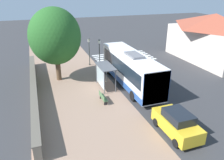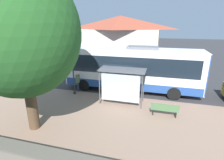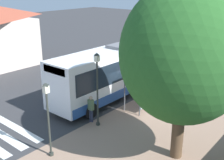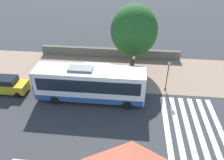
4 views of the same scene
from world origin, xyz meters
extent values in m
plane|color=#353538|center=(0.00, 0.00, 0.00)|extent=(120.00, 120.00, 0.00)
cube|color=#937560|center=(-4.50, 0.00, 0.01)|extent=(9.00, 44.00, 0.02)
cube|color=silver|center=(5.00, 6.80, 0.00)|extent=(9.00, 0.50, 0.01)
cube|color=silver|center=(5.00, 7.75, 0.00)|extent=(9.00, 0.50, 0.01)
cube|color=silver|center=(5.00, 8.70, 0.00)|extent=(9.00, 0.50, 0.01)
cube|color=silver|center=(5.00, 9.65, 0.00)|extent=(9.00, 0.50, 0.01)
cube|color=silver|center=(5.00, 10.60, 0.00)|extent=(9.00, 0.50, 0.01)
cube|color=silver|center=(5.00, 11.55, 0.00)|extent=(9.00, 0.50, 0.01)
cube|color=#6B6356|center=(-8.55, 0.00, 0.62)|extent=(0.50, 20.00, 1.25)
cube|color=#5B5449|center=(-8.55, 0.00, 1.29)|extent=(0.60, 20.00, 0.08)
cube|color=white|center=(1.62, -0.90, 2.03)|extent=(2.58, 11.25, 3.16)
cube|color=black|center=(1.62, -0.90, 2.44)|extent=(2.62, 10.35, 1.39)
cube|color=#264C93|center=(1.62, -0.90, 0.77)|extent=(2.62, 11.03, 0.63)
cube|color=#264C93|center=(1.62, -6.49, 2.03)|extent=(2.62, 0.06, 3.03)
cube|color=black|center=(1.62, 4.69, 3.29)|extent=(1.93, 0.08, 0.44)
cube|color=slate|center=(1.62, -1.74, 3.72)|extent=(1.29, 2.48, 0.22)
cylinder|color=black|center=(0.41, 3.04, 0.50)|extent=(0.30, 1.00, 1.00)
cylinder|color=black|center=(2.82, 3.04, 0.50)|extent=(0.30, 1.00, 1.00)
cylinder|color=black|center=(0.41, -4.39, 0.50)|extent=(0.30, 1.00, 1.00)
cylinder|color=black|center=(2.82, -4.39, 0.50)|extent=(0.30, 1.00, 1.00)
cylinder|color=#515459|center=(-0.56, -2.16, 1.23)|extent=(0.08, 0.08, 2.46)
cylinder|color=#515459|center=(-0.56, 0.82, 1.23)|extent=(0.08, 0.08, 2.46)
cylinder|color=#515459|center=(-1.78, -2.16, 1.23)|extent=(0.08, 0.08, 2.46)
cylinder|color=#515459|center=(-1.78, 0.82, 1.23)|extent=(0.08, 0.08, 2.46)
cube|color=#515459|center=(-1.17, -0.67, 2.50)|extent=(1.52, 3.28, 0.08)
cube|color=silver|center=(-1.76, -0.67, 1.36)|extent=(0.03, 2.68, 1.97)
cylinder|color=#2D3347|center=(-0.07, 3.40, 0.41)|extent=(0.12, 0.12, 0.81)
cylinder|color=#2D3347|center=(0.09, 3.40, 0.41)|extent=(0.12, 0.12, 0.81)
cube|color=#59724C|center=(0.01, 3.40, 1.14)|extent=(0.34, 0.22, 0.66)
sphere|color=tan|center=(0.01, 3.40, 1.59)|extent=(0.23, 0.23, 0.23)
cube|color=#4C7247|center=(-2.36, -3.68, 0.45)|extent=(0.40, 1.72, 0.06)
cube|color=#4C7247|center=(-2.53, -3.68, 0.68)|extent=(0.04, 1.72, 0.40)
cube|color=black|center=(-2.36, -4.37, 0.23)|extent=(0.32, 0.06, 0.45)
cube|color=black|center=(-2.36, -2.99, 0.23)|extent=(0.32, 0.06, 0.45)
cylinder|color=#2D332D|center=(-0.60, 3.45, 0.08)|extent=(0.24, 0.24, 0.16)
cylinder|color=#2D332D|center=(-0.60, 3.45, 1.98)|extent=(0.10, 0.10, 3.96)
cube|color=silver|center=(-0.60, 3.45, 4.13)|extent=(0.24, 0.24, 0.35)
pyramid|color=#2D332D|center=(-0.60, 3.45, 4.38)|extent=(0.28, 0.28, 0.14)
cylinder|color=#2D332D|center=(-0.96, 7.24, 0.08)|extent=(0.24, 0.24, 0.16)
cylinder|color=#2D332D|center=(-0.96, 7.24, 1.67)|extent=(0.10, 0.10, 3.34)
cube|color=silver|center=(-0.96, 7.24, 3.51)|extent=(0.24, 0.24, 0.35)
pyramid|color=#2D332D|center=(-0.96, 7.24, 3.76)|extent=(0.28, 0.28, 0.14)
cylinder|color=brown|center=(-5.68, 3.32, 1.80)|extent=(0.57, 0.57, 3.60)
ellipsoid|color=#265B23|center=(-5.68, 3.32, 5.17)|extent=(5.72, 5.72, 6.29)
cube|color=gold|center=(1.26, -10.17, 0.76)|extent=(1.86, 4.13, 0.98)
cube|color=black|center=(1.26, -10.27, 1.56)|extent=(1.58, 2.15, 0.61)
cylinder|color=black|center=(0.38, -8.82, 0.32)|extent=(0.22, 0.64, 0.64)
cylinder|color=black|center=(2.14, -8.82, 0.32)|extent=(0.22, 0.64, 0.64)
cylinder|color=black|center=(0.38, -11.51, 0.32)|extent=(0.22, 0.64, 0.64)
camera|label=1|loc=(-7.77, -21.37, 10.13)|focal=35.00mm
camera|label=2|loc=(-12.73, -3.12, 5.60)|focal=28.00mm
camera|label=3|loc=(-10.89, 14.39, 8.06)|focal=45.00mm
camera|label=4|loc=(19.93, 3.27, 14.49)|focal=35.00mm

